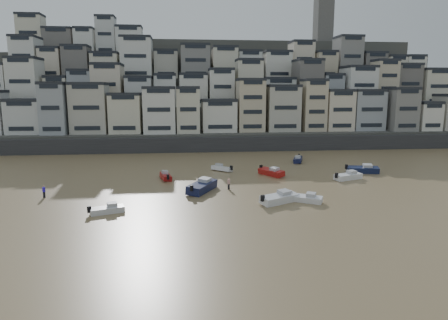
{
  "coord_description": "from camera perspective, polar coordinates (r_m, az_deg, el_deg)",
  "views": [
    {
      "loc": [
        1.82,
        -30.61,
        14.74
      ],
      "look_at": [
        8.23,
        30.0,
        4.0
      ],
      "focal_mm": 32.0,
      "sensor_mm": 36.0,
      "label": 1
    }
  ],
  "objects": [
    {
      "name": "boat_j",
      "position": [
        50.56,
        -16.35,
        -6.66
      ],
      "size": [
        4.63,
        2.86,
        1.2
      ],
      "primitive_type": null,
      "rotation": [
        0.0,
        0.0,
        0.35
      ],
      "color": "silver",
      "rests_on": "ground"
    },
    {
      "name": "person_pink",
      "position": [
        59.89,
        0.68,
        -3.4
      ],
      "size": [
        0.44,
        0.44,
        1.74
      ],
      "primitive_type": null,
      "color": "#CA928E",
      "rests_on": "ground"
    },
    {
      "name": "boat_a",
      "position": [
        53.26,
        7.92,
        -5.25
      ],
      "size": [
        6.28,
        4.63,
        1.66
      ],
      "primitive_type": null,
      "rotation": [
        0.0,
        0.0,
        0.5
      ],
      "color": "white",
      "rests_on": "ground"
    },
    {
      "name": "ground",
      "position": [
        34.02,
        -8.84,
        -15.81
      ],
      "size": [
        400.0,
        400.0,
        0.0
      ],
      "primitive_type": "plane",
      "color": "#93794F",
      "rests_on": "ground"
    },
    {
      "name": "boat_h",
      "position": [
        73.46,
        -0.32,
        -1.09
      ],
      "size": [
        4.35,
        4.15,
        1.24
      ],
      "primitive_type": null,
      "rotation": [
        0.0,
        0.0,
        2.4
      ],
      "color": "silver",
      "rests_on": "ground"
    },
    {
      "name": "boat_i",
      "position": [
        83.79,
        10.53,
        0.19
      ],
      "size": [
        3.45,
        5.51,
        1.43
      ],
      "primitive_type": null,
      "rotation": [
        0.0,
        0.0,
        -1.93
      ],
      "color": "#12173A",
      "rests_on": "ground"
    },
    {
      "name": "boat_d",
      "position": [
        69.54,
        17.32,
        -2.07
      ],
      "size": [
        5.81,
        3.78,
        1.51
      ],
      "primitive_type": null,
      "rotation": [
        0.0,
        0.0,
        0.39
      ],
      "color": "white",
      "rests_on": "ground"
    },
    {
      "name": "boat_b",
      "position": [
        54.27,
        11.66,
        -5.29
      ],
      "size": [
        4.74,
        3.67,
        1.26
      ],
      "primitive_type": null,
      "rotation": [
        0.0,
        0.0,
        -0.54
      ],
      "color": "white",
      "rests_on": "ground"
    },
    {
      "name": "person_blue",
      "position": [
        60.72,
        -24.33,
        -4.12
      ],
      "size": [
        0.44,
        0.44,
        1.74
      ],
      "primitive_type": null,
      "color": "#2F1CD6",
      "rests_on": "ground"
    },
    {
      "name": "hillside",
      "position": [
        136.08,
        -0.6,
        9.26
      ],
      "size": [
        141.04,
        66.0,
        50.0
      ],
      "color": "#4C4C47",
      "rests_on": "ground"
    },
    {
      "name": "boat_e",
      "position": [
        70.01,
        6.77,
        -1.58
      ],
      "size": [
        4.49,
        5.84,
        1.55
      ],
      "primitive_type": null,
      "rotation": [
        0.0,
        0.0,
        -1.04
      ],
      "color": "#A21714",
      "rests_on": "ground"
    },
    {
      "name": "boat_g",
      "position": [
        75.83,
        19.2,
        -1.14
      ],
      "size": [
        6.35,
        3.21,
        1.66
      ],
      "primitive_type": null,
      "rotation": [
        0.0,
        0.0,
        -0.21
      ],
      "color": "#151E42",
      "rests_on": "ground"
    },
    {
      "name": "boat_f",
      "position": [
        67.28,
        -8.34,
        -2.2
      ],
      "size": [
        2.49,
        4.97,
        1.3
      ],
      "primitive_type": null,
      "rotation": [
        0.0,
        0.0,
        1.78
      ],
      "color": "maroon",
      "rests_on": "ground"
    },
    {
      "name": "harbor_wall",
      "position": [
        96.83,
        -1.14,
        2.28
      ],
      "size": [
        140.0,
        3.0,
        3.5
      ],
      "primitive_type": "cube",
      "color": "#38383A",
      "rests_on": "ground"
    },
    {
      "name": "boat_c",
      "position": [
        58.83,
        -3.15,
        -3.53
      ],
      "size": [
        5.5,
        7.57,
        1.99
      ],
      "primitive_type": null,
      "rotation": [
        0.0,
        0.0,
        1.09
      ],
      "color": "#141A40",
      "rests_on": "ground"
    }
  ]
}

